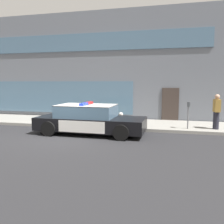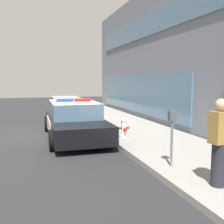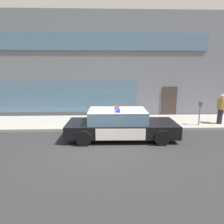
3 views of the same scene
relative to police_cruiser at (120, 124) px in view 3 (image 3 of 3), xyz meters
The scene contains 7 objects.
ground 1.55m from the police_cruiser, 140.02° to the right, with size 48.00×48.00×0.00m, color #262628.
sidewalk 2.91m from the police_cruiser, 112.07° to the left, with size 48.00×3.16×0.15m, color gray.
storefront_building 9.10m from the police_cruiser, 103.58° to the left, with size 19.11×8.42×6.92m.
police_cruiser is the anchor object (origin of this frame).
fire_hydrant 1.99m from the police_cruiser, 52.90° to the left, with size 0.34×0.39×0.73m.
pedestrian_on_sidewalk 6.18m from the police_cruiser, 17.19° to the left, with size 0.32×0.43×1.71m.
parking_meter 4.84m from the police_cruiser, 18.92° to the left, with size 0.12×0.18×1.34m.
Camera 3 is at (0.38, -7.93, 3.20)m, focal length 31.08 mm.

